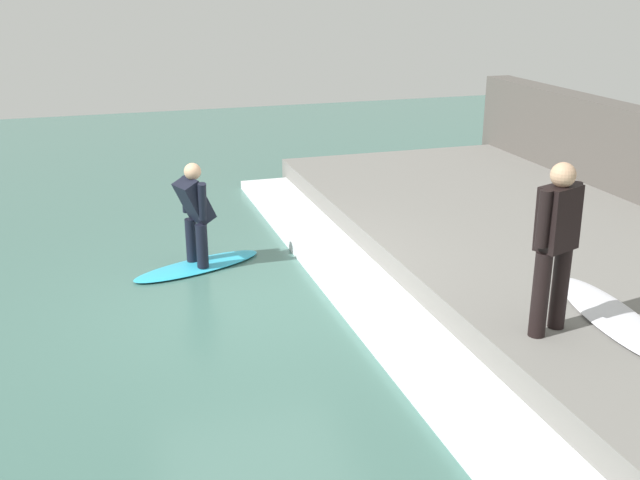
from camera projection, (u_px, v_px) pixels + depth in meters
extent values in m
plane|color=#426B60|center=(253.00, 301.00, 9.06)|extent=(28.00, 28.00, 0.00)
cube|color=slate|center=(539.00, 251.00, 10.10)|extent=(4.40, 10.63, 0.44)
cube|color=silver|center=(356.00, 283.00, 9.41)|extent=(0.86, 10.10, 0.15)
ellipsoid|color=#2DADD1|center=(198.00, 266.00, 10.09)|extent=(1.93, 1.15, 0.06)
cylinder|color=black|center=(191.00, 240.00, 10.09)|extent=(0.15, 0.15, 0.60)
cylinder|color=black|center=(202.00, 246.00, 9.87)|extent=(0.15, 0.15, 0.60)
cube|color=black|center=(194.00, 201.00, 9.78)|extent=(0.55, 0.51, 0.62)
sphere|color=tan|center=(193.00, 171.00, 9.65)|extent=(0.22, 0.22, 0.22)
cylinder|color=black|center=(186.00, 194.00, 9.93)|extent=(0.11, 0.21, 0.53)
cylinder|color=black|center=(202.00, 202.00, 9.61)|extent=(0.11, 0.21, 0.53)
cylinder|color=black|center=(560.00, 287.00, 7.27)|extent=(0.16, 0.16, 0.86)
cylinder|color=black|center=(540.00, 295.00, 7.09)|extent=(0.16, 0.16, 0.86)
cube|color=black|center=(558.00, 218.00, 6.93)|extent=(0.46, 0.37, 0.62)
sphere|color=tan|center=(563.00, 175.00, 6.80)|extent=(0.23, 0.23, 0.23)
cylinder|color=black|center=(573.00, 210.00, 7.05)|extent=(0.12, 0.12, 0.54)
cylinder|color=black|center=(544.00, 219.00, 6.79)|extent=(0.12, 0.12, 0.54)
ellipsoid|color=silver|center=(613.00, 317.00, 7.56)|extent=(0.88, 2.15, 0.06)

